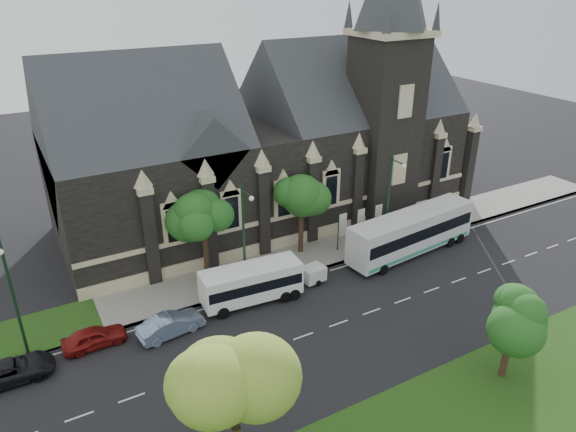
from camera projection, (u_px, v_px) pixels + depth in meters
ground at (339, 323)px, 38.30m from camera, size 160.00×160.00×0.00m
sidewalk at (277, 265)px, 45.77m from camera, size 80.00×5.00×0.15m
museum at (277, 139)px, 51.94m from camera, size 40.00×17.70×29.90m
tree_park_near at (237, 389)px, 23.43m from camera, size 4.42×4.42×8.56m
tree_park_east at (514, 312)px, 31.72m from camera, size 3.40×3.40×6.28m
tree_walk_right at (302, 192)px, 45.72m from camera, size 4.08×4.08×7.80m
tree_walk_left at (205, 214)px, 41.75m from camera, size 3.91×3.91×7.64m
street_lamp_near at (390, 199)px, 46.17m from camera, size 0.36×1.88×9.00m
street_lamp_mid at (245, 234)px, 39.96m from camera, size 0.36×1.88×9.00m
street_lamp_far at (12, 292)px, 32.86m from camera, size 0.36×1.88×9.00m
banner_flag_left at (341, 227)px, 47.19m from camera, size 0.90×0.10×4.00m
banner_flag_center at (359, 223)px, 48.07m from camera, size 0.90×0.10×4.00m
banner_flag_right at (377, 218)px, 48.96m from camera, size 0.90×0.10×4.00m
tour_coach at (412, 232)px, 47.03m from camera, size 13.43×4.12×3.86m
shuttle_bus at (252, 282)px, 40.18m from camera, size 7.89×3.24×2.98m
box_trailer at (313, 274)px, 43.02m from camera, size 2.73×1.61×1.43m
sedan at (171, 325)px, 36.91m from camera, size 4.85×2.24×1.54m
car_far_red at (94, 337)px, 35.73m from camera, size 4.28×1.81×1.44m
car_far_black at (12, 370)px, 32.80m from camera, size 5.05×2.35×1.40m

